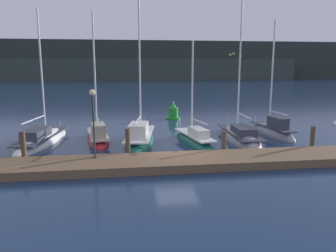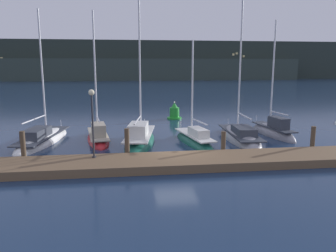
{
  "view_description": "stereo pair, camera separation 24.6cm",
  "coord_description": "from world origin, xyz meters",
  "px_view_note": "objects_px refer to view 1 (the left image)",
  "views": [
    {
      "loc": [
        -3.12,
        -18.62,
        5.4
      ],
      "look_at": [
        0.0,
        3.65,
        1.2
      ],
      "focal_mm": 35.0,
      "sensor_mm": 36.0,
      "label": 1
    },
    {
      "loc": [
        -2.87,
        -18.65,
        5.4
      ],
      "look_at": [
        0.0,
        3.65,
        1.2
      ],
      "focal_mm": 35.0,
      "sensor_mm": 36.0,
      "label": 2
    }
  ],
  "objects_px": {
    "sailboat_berth_5": "(239,138)",
    "sailboat_berth_6": "(272,133)",
    "sailboat_berth_3": "(140,141)",
    "sailboat_berth_2": "(98,138)",
    "sailboat_berth_4": "(194,141)",
    "sailboat_berth_1": "(42,141)",
    "dock_lamppost": "(93,112)",
    "channel_buoy": "(173,113)"
  },
  "relations": [
    {
      "from": "sailboat_berth_5",
      "to": "sailboat_berth_6",
      "type": "distance_m",
      "value": 3.16
    },
    {
      "from": "sailboat_berth_3",
      "to": "sailboat_berth_6",
      "type": "distance_m",
      "value": 10.52
    },
    {
      "from": "sailboat_berth_5",
      "to": "sailboat_berth_3",
      "type": "bearing_deg",
      "value": -176.57
    },
    {
      "from": "sailboat_berth_2",
      "to": "sailboat_berth_4",
      "type": "distance_m",
      "value": 6.97
    },
    {
      "from": "sailboat_berth_4",
      "to": "sailboat_berth_6",
      "type": "distance_m",
      "value": 6.89
    },
    {
      "from": "sailboat_berth_2",
      "to": "sailboat_berth_6",
      "type": "bearing_deg",
      "value": 0.36
    },
    {
      "from": "sailboat_berth_3",
      "to": "sailboat_berth_4",
      "type": "height_order",
      "value": "sailboat_berth_3"
    },
    {
      "from": "sailboat_berth_6",
      "to": "sailboat_berth_1",
      "type": "bearing_deg",
      "value": -179.6
    },
    {
      "from": "sailboat_berth_2",
      "to": "sailboat_berth_5",
      "type": "xyz_separation_m",
      "value": [
        10.36,
        -0.85,
        -0.08
      ]
    },
    {
      "from": "sailboat_berth_1",
      "to": "sailboat_berth_3",
      "type": "relative_size",
      "value": 0.85
    },
    {
      "from": "sailboat_berth_1",
      "to": "sailboat_berth_2",
      "type": "relative_size",
      "value": 1.02
    },
    {
      "from": "sailboat_berth_3",
      "to": "sailboat_berth_6",
      "type": "relative_size",
      "value": 1.21
    },
    {
      "from": "sailboat_berth_3",
      "to": "sailboat_berth_5",
      "type": "xyz_separation_m",
      "value": [
        7.4,
        0.44,
        -0.08
      ]
    },
    {
      "from": "dock_lamppost",
      "to": "sailboat_berth_5",
      "type": "bearing_deg",
      "value": 27.23
    },
    {
      "from": "sailboat_berth_2",
      "to": "sailboat_berth_4",
      "type": "bearing_deg",
      "value": -14.64
    },
    {
      "from": "sailboat_berth_1",
      "to": "sailboat_berth_4",
      "type": "height_order",
      "value": "sailboat_berth_1"
    },
    {
      "from": "sailboat_berth_1",
      "to": "sailboat_berth_5",
      "type": "xyz_separation_m",
      "value": [
        14.23,
        -0.81,
        -0.01
      ]
    },
    {
      "from": "sailboat_berth_1",
      "to": "dock_lamppost",
      "type": "relative_size",
      "value": 2.68
    },
    {
      "from": "sailboat_berth_1",
      "to": "dock_lamppost",
      "type": "bearing_deg",
      "value": -55.43
    },
    {
      "from": "sailboat_berth_6",
      "to": "dock_lamppost",
      "type": "relative_size",
      "value": 2.59
    },
    {
      "from": "sailboat_berth_2",
      "to": "sailboat_berth_4",
      "type": "relative_size",
      "value": 1.27
    },
    {
      "from": "sailboat_berth_1",
      "to": "sailboat_berth_4",
      "type": "bearing_deg",
      "value": -9.23
    },
    {
      "from": "sailboat_berth_2",
      "to": "channel_buoy",
      "type": "relative_size",
      "value": 5.47
    },
    {
      "from": "sailboat_berth_2",
      "to": "sailboat_berth_5",
      "type": "relative_size",
      "value": 0.88
    },
    {
      "from": "sailboat_berth_5",
      "to": "dock_lamppost",
      "type": "bearing_deg",
      "value": -152.77
    },
    {
      "from": "channel_buoy",
      "to": "sailboat_berth_5",
      "type": "bearing_deg",
      "value": -70.62
    },
    {
      "from": "sailboat_berth_2",
      "to": "sailboat_berth_5",
      "type": "height_order",
      "value": "sailboat_berth_5"
    },
    {
      "from": "sailboat_berth_2",
      "to": "dock_lamppost",
      "type": "height_order",
      "value": "sailboat_berth_2"
    },
    {
      "from": "sailboat_berth_1",
      "to": "sailboat_berth_3",
      "type": "height_order",
      "value": "sailboat_berth_3"
    },
    {
      "from": "sailboat_berth_4",
      "to": "sailboat_berth_6",
      "type": "bearing_deg",
      "value": 15.53
    },
    {
      "from": "sailboat_berth_2",
      "to": "channel_buoy",
      "type": "height_order",
      "value": "sailboat_berth_2"
    },
    {
      "from": "sailboat_berth_2",
      "to": "sailboat_berth_6",
      "type": "xyz_separation_m",
      "value": [
        13.39,
        0.08,
        -0.03
      ]
    },
    {
      "from": "sailboat_berth_1",
      "to": "channel_buoy",
      "type": "bearing_deg",
      "value": 39.8
    },
    {
      "from": "sailboat_berth_3",
      "to": "channel_buoy",
      "type": "xyz_separation_m",
      "value": [
        3.96,
        10.24,
        0.47
      ]
    },
    {
      "from": "sailboat_berth_1",
      "to": "sailboat_berth_6",
      "type": "xyz_separation_m",
      "value": [
        17.25,
        0.12,
        0.05
      ]
    },
    {
      "from": "sailboat_berth_1",
      "to": "sailboat_berth_6",
      "type": "bearing_deg",
      "value": 0.4
    },
    {
      "from": "sailboat_berth_1",
      "to": "sailboat_berth_5",
      "type": "height_order",
      "value": "sailboat_berth_5"
    },
    {
      "from": "sailboat_berth_5",
      "to": "channel_buoy",
      "type": "height_order",
      "value": "sailboat_berth_5"
    },
    {
      "from": "sailboat_berth_5",
      "to": "sailboat_berth_2",
      "type": "bearing_deg",
      "value": 175.31
    },
    {
      "from": "channel_buoy",
      "to": "sailboat_berth_2",
      "type": "bearing_deg",
      "value": -127.71
    },
    {
      "from": "sailboat_berth_1",
      "to": "sailboat_berth_3",
      "type": "bearing_deg",
      "value": -10.42
    },
    {
      "from": "sailboat_berth_4",
      "to": "sailboat_berth_5",
      "type": "bearing_deg",
      "value": 14.14
    }
  ]
}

